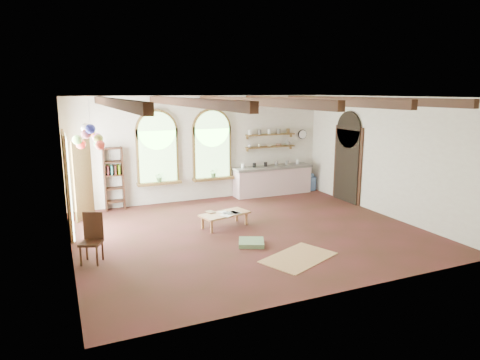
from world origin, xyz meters
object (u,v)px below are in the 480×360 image
coffee_table (225,215)px  side_chair (92,249)px  kitchen_counter (272,180)px  balloon_cluster (91,137)px

coffee_table → side_chair: 3.41m
kitchen_counter → balloon_cluster: 6.38m
balloon_cluster → kitchen_counter: bearing=20.7°
kitchen_counter → balloon_cluster: bearing=-159.3°
kitchen_counter → side_chair: 6.99m
side_chair → coffee_table: bearing=18.5°
side_chair → kitchen_counter: bearing=31.8°
coffee_table → side_chair: side_chair is taller
coffee_table → balloon_cluster: 3.64m
kitchen_counter → side_chair: size_ratio=2.70×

